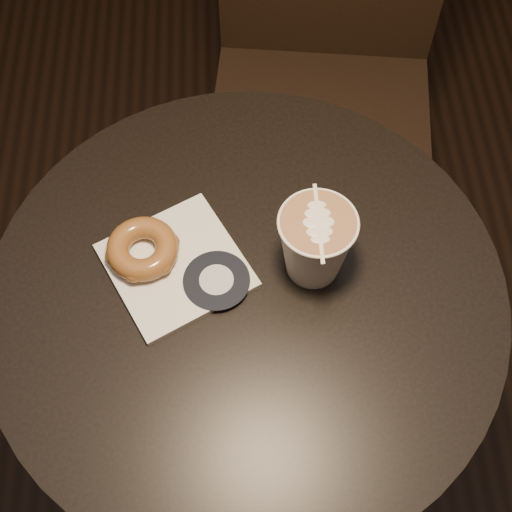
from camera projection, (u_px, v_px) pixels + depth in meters
name	position (u px, v px, depth m)	size (l,w,h in m)	color
cafe_table	(247.00, 346.00, 1.12)	(0.70, 0.70, 0.75)	black
chair	(326.00, 43.00, 1.37)	(0.48, 0.48, 1.09)	black
pastry_bag	(176.00, 265.00, 0.96)	(0.17, 0.17, 0.01)	white
doughnut	(142.00, 249.00, 0.95)	(0.10, 0.10, 0.03)	brown
latte_cup	(315.00, 245.00, 0.92)	(0.10, 0.10, 0.11)	white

